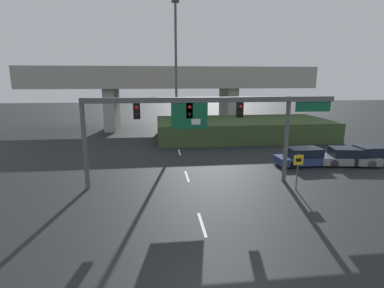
{
  "coord_description": "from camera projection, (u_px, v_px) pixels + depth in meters",
  "views": [
    {
      "loc": [
        -1.96,
        -8.68,
        6.65
      ],
      "look_at": [
        0.0,
        8.05,
        2.96
      ],
      "focal_mm": 28.0,
      "sensor_mm": 36.0,
      "label": 1
    }
  ],
  "objects": [
    {
      "name": "speed_limit_sign",
      "position": [
        298.0,
        167.0,
        17.94
      ],
      "size": [
        0.6,
        0.11,
        2.26
      ],
      "color": "#4C4C4C",
      "rests_on": "ground"
    },
    {
      "name": "parked_sedan_far_right",
      "position": [
        371.0,
        156.0,
        23.61
      ],
      "size": [
        4.28,
        1.95,
        1.46
      ],
      "rotation": [
        0.0,
        0.0,
        0.04
      ],
      "color": "black",
      "rests_on": "ground"
    },
    {
      "name": "ground_plane",
      "position": [
        220.0,
        281.0,
        10.07
      ],
      "size": [
        160.0,
        160.0,
        0.0
      ],
      "primitive_type": "plane",
      "color": "black"
    },
    {
      "name": "overpass_bridge",
      "position": [
        171.0,
        85.0,
        40.06
      ],
      "size": [
        37.21,
        7.26,
        8.13
      ],
      "color": "#A39E93",
      "rests_on": "ground"
    },
    {
      "name": "signal_gantry",
      "position": [
        205.0,
        114.0,
        18.39
      ],
      "size": [
        15.72,
        0.44,
        5.55
      ],
      "color": "#515456",
      "rests_on": "ground"
    },
    {
      "name": "lane_markings",
      "position": [
        183.0,
        162.0,
        24.24
      ],
      "size": [
        0.14,
        37.7,
        0.01
      ],
      "color": "silver",
      "rests_on": "ground"
    },
    {
      "name": "parked_sedan_near_right",
      "position": [
        305.0,
        157.0,
        23.38
      ],
      "size": [
        4.73,
        1.97,
        1.39
      ],
      "rotation": [
        0.0,
        0.0,
        0.04
      ],
      "color": "navy",
      "rests_on": "ground"
    },
    {
      "name": "highway_light_pole_near",
      "position": [
        176.0,
        72.0,
        29.24
      ],
      "size": [
        0.7,
        0.36,
        13.85
      ],
      "color": "#515456",
      "rests_on": "ground"
    },
    {
      "name": "parked_sedan_mid_right",
      "position": [
        348.0,
        157.0,
        23.37
      ],
      "size": [
        4.69,
        2.49,
        1.4
      ],
      "rotation": [
        0.0,
        0.0,
        -0.17
      ],
      "color": "gray",
      "rests_on": "ground"
    },
    {
      "name": "grass_embankment",
      "position": [
        243.0,
        129.0,
        34.21
      ],
      "size": [
        19.34,
        8.73,
        2.11
      ],
      "color": "#384C28",
      "rests_on": "ground"
    }
  ]
}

